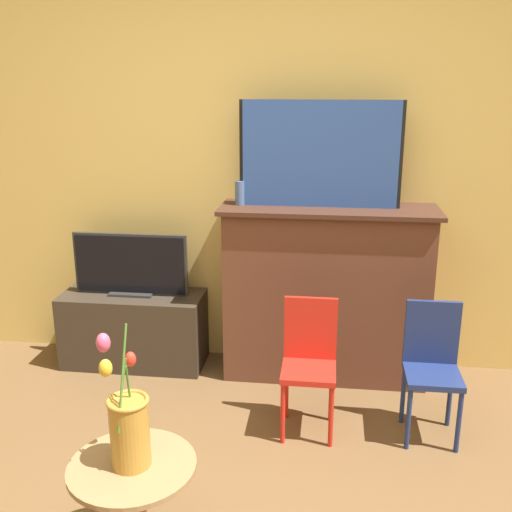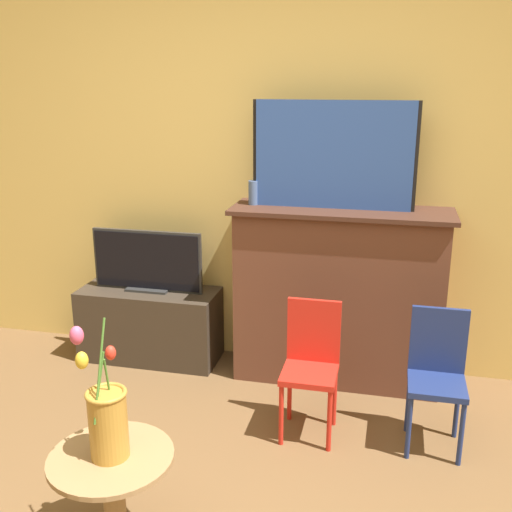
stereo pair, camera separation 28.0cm
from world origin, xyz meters
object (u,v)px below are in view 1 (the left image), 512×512
Objects in this scene: chair_red at (309,357)px; chair_blue at (432,362)px; painting at (320,154)px; vase_tulips at (129,426)px; tv_monitor at (131,266)px.

chair_red is 0.61m from chair_blue.
painting reaches higher than chair_blue.
painting reaches higher than chair_red.
chair_red is 1.20m from vase_tulips.
painting is 1.90m from vase_tulips.
painting is 1.28× the size of tv_monitor.
vase_tulips is (-0.60, -1.64, -0.75)m from painting.
tv_monitor reaches higher than chair_red.
chair_blue is at bearing -18.24° from tv_monitor.
vase_tulips is at bearing -138.78° from chair_blue.
chair_blue is at bearing -44.26° from painting.
chair_red is 1.00× the size of chair_blue.
painting is at bearing 0.60° from tv_monitor.
chair_red is at bearing -28.04° from tv_monitor.
chair_red is at bearing 60.05° from vase_tulips.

